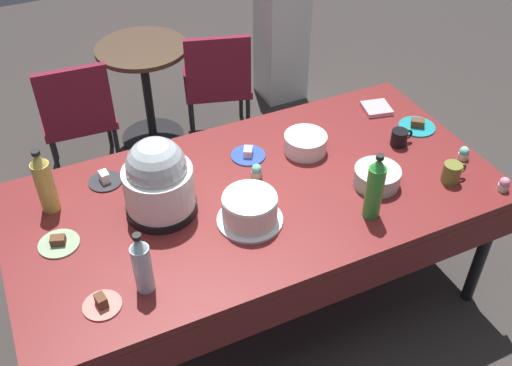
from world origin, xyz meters
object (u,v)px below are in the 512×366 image
object	(u,v)px
coffee_mug_olive	(452,173)
maroon_chair_right	(217,79)
ceramic_snack_bowl	(305,143)
cupcake_cocoa	(504,184)
dessert_plate_charcoal	(105,180)
soda_bottle_ginger_ale	(44,183)
soda_bottle_water	(142,264)
coffee_mug_black	(400,138)
cupcake_lemon	(464,153)
round_cafe_table	(145,77)
cupcake_berry	(257,171)
soda_bottle_lime_soda	(375,188)
dessert_plate_sage	(59,243)
dessert_plate_cobalt	(248,154)
water_cooler	(282,24)
slow_cooker	(158,180)
glass_salad_bowl	(377,177)
potluck_table	(256,202)
frosted_layer_cake	(250,209)
maroon_chair_left	(77,112)
dessert_plate_teal	(417,126)
dessert_plate_coral	(102,304)

from	to	relation	value
coffee_mug_olive	maroon_chair_right	bearing A→B (deg)	104.99
ceramic_snack_bowl	cupcake_cocoa	world-z (taller)	ceramic_snack_bowl
dessert_plate_charcoal	soda_bottle_ginger_ale	bearing A→B (deg)	-163.54
soda_bottle_water	coffee_mug_olive	world-z (taller)	soda_bottle_water
coffee_mug_black	cupcake_lemon	bearing A→B (deg)	-46.89
round_cafe_table	soda_bottle_water	bearing A→B (deg)	-105.94
cupcake_berry	maroon_chair_right	size ratio (longest dim) A/B	0.08
soda_bottle_lime_soda	dessert_plate_sage	bearing A→B (deg)	162.80
dessert_plate_charcoal	dessert_plate_cobalt	world-z (taller)	dessert_plate_charcoal
ceramic_snack_bowl	water_cooler	world-z (taller)	water_cooler
slow_cooker	round_cafe_table	world-z (taller)	slow_cooker
glass_salad_bowl	dessert_plate_charcoal	bearing A→B (deg)	154.29
potluck_table	ceramic_snack_bowl	distance (m)	0.40
dessert_plate_charcoal	water_cooler	world-z (taller)	water_cooler
cupcake_lemon	soda_bottle_ginger_ale	xyz separation A→B (m)	(-1.86, 0.48, 0.11)
soda_bottle_ginger_ale	water_cooler	xyz separation A→B (m)	(1.91, 1.52, -0.31)
glass_salad_bowl	soda_bottle_ginger_ale	size ratio (longest dim) A/B	0.68
dessert_plate_cobalt	soda_bottle_ginger_ale	bearing A→B (deg)	178.53
potluck_table	frosted_layer_cake	size ratio (longest dim) A/B	7.74
frosted_layer_cake	ceramic_snack_bowl	bearing A→B (deg)	36.80
coffee_mug_black	maroon_chair_left	world-z (taller)	maroon_chair_left
slow_cooker	cupcake_cocoa	world-z (taller)	slow_cooker
glass_salad_bowl	dessert_plate_teal	world-z (taller)	glass_salad_bowl
frosted_layer_cake	slow_cooker	world-z (taller)	slow_cooker
glass_salad_bowl	water_cooler	distance (m)	2.07
ceramic_snack_bowl	soda_bottle_lime_soda	distance (m)	0.53
dessert_plate_charcoal	round_cafe_table	world-z (taller)	dessert_plate_charcoal
glass_salad_bowl	dessert_plate_teal	bearing A→B (deg)	32.99
dessert_plate_cobalt	maroon_chair_right	size ratio (longest dim) A/B	0.20
dessert_plate_sage	soda_bottle_ginger_ale	xyz separation A→B (m)	(0.01, 0.24, 0.14)
cupcake_cocoa	round_cafe_table	distance (m)	2.38
slow_cooker	coffee_mug_black	world-z (taller)	slow_cooker
dessert_plate_coral	water_cooler	distance (m)	2.83
glass_salad_bowl	cupcake_lemon	size ratio (longest dim) A/B	3.13
cupcake_cocoa	soda_bottle_ginger_ale	bearing A→B (deg)	158.39
glass_salad_bowl	water_cooler	world-z (taller)	water_cooler
soda_bottle_lime_soda	soda_bottle_ginger_ale	size ratio (longest dim) A/B	1.03
dessert_plate_charcoal	cupcake_lemon	size ratio (longest dim) A/B	2.28
round_cafe_table	cupcake_berry	bearing A→B (deg)	-86.34
dessert_plate_coral	coffee_mug_black	distance (m)	1.62
glass_salad_bowl	cupcake_lemon	world-z (taller)	glass_salad_bowl
water_cooler	round_cafe_table	bearing A→B (deg)	-171.77
cupcake_cocoa	soda_bottle_lime_soda	size ratio (longest dim) A/B	0.21
cupcake_cocoa	coffee_mug_olive	bearing A→B (deg)	138.62
ceramic_snack_bowl	cupcake_cocoa	distance (m)	0.92
coffee_mug_olive	round_cafe_table	distance (m)	2.17
cupcake_cocoa	maroon_chair_right	xyz separation A→B (m)	(-0.64, 1.88, -0.29)
maroon_chair_left	coffee_mug_black	bearing A→B (deg)	-45.93
frosted_layer_cake	dessert_plate_cobalt	size ratio (longest dim) A/B	1.69
frosted_layer_cake	dessert_plate_cobalt	bearing A→B (deg)	66.42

